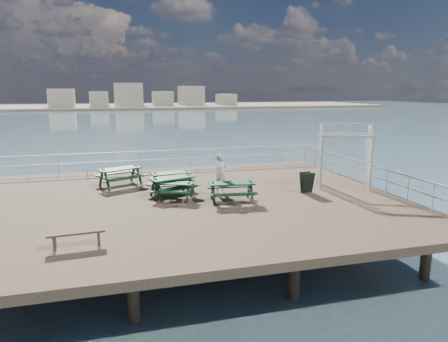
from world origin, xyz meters
TOP-DOWN VIEW (x-y plane):
  - ground at (0.00, 0.00)m, footprint 18.00×14.00m
  - sea_backdrop at (12.54, 134.07)m, footprint 300.00×300.00m
  - railing at (-0.07, 2.57)m, footprint 17.77×13.76m
  - picnic_table_a at (-2.65, 3.21)m, footprint 2.47×2.28m
  - picnic_table_b at (-0.37, 1.93)m, footprint 2.01×1.72m
  - picnic_table_c at (-0.49, 0.69)m, footprint 2.29×2.06m
  - picnic_table_d at (-0.52, 0.13)m, footprint 2.06×1.90m
  - picnic_table_e at (1.75, -0.90)m, footprint 2.05×1.73m
  - flat_bench_near at (-4.02, -4.36)m, footprint 1.66×0.51m
  - trellis_arbor at (7.60, 0.20)m, footprint 2.74×2.14m
  - sandwich_board at (5.42, -0.38)m, footprint 0.61×0.48m
  - person at (1.59, 0.23)m, footprint 0.79×0.72m

SIDE VIEW (x-z plane):
  - sea_backdrop at x=12.54m, z-range -5.11..4.09m
  - ground at x=0.00m, z-range -0.30..0.00m
  - flat_bench_near at x=-4.02m, z-range 0.12..0.59m
  - sandwich_board at x=5.42m, z-range -0.01..0.93m
  - picnic_table_d at x=-0.52m, z-range 0.11..0.92m
  - picnic_table_b at x=-0.37m, z-range 0.12..1.00m
  - picnic_table_e at x=1.75m, z-range 0.13..1.04m
  - picnic_table_c at x=-0.49m, z-range 0.13..1.05m
  - picnic_table_a at x=-2.65m, z-range 0.13..1.10m
  - railing at x=-0.07m, z-range 0.32..1.42m
  - person at x=1.59m, z-range 0.00..1.82m
  - trellis_arbor at x=7.60m, z-range -0.17..2.85m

